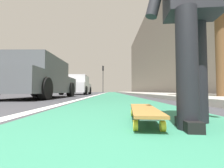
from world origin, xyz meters
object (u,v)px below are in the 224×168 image
object	(u,v)px
skater_person	(192,1)
parked_car_near	(39,79)
traffic_light	(103,74)
parked_car_mid	(77,86)
skateboard	(144,111)

from	to	relation	value
skater_person	parked_car_near	xyz separation A→B (m)	(4.73, 3.34, -0.22)
skater_person	traffic_light	distance (m)	24.83
parked_car_near	parked_car_mid	size ratio (longest dim) A/B	1.05
traffic_light	parked_car_near	bearing A→B (deg)	176.14
parked_car_mid	skateboard	bearing A→B (deg)	-164.85
traffic_light	skateboard	bearing A→B (deg)	-176.14
skater_person	parked_car_mid	world-z (taller)	skater_person
parked_car_mid	traffic_light	distance (m)	13.73
skater_person	parked_car_mid	size ratio (longest dim) A/B	0.39
parked_car_near	traffic_light	distance (m)	20.11
skateboard	skater_person	world-z (taller)	skater_person
parked_car_near	skateboard	bearing A→B (deg)	-146.85
parked_car_mid	traffic_light	xyz separation A→B (m)	(13.46, -1.34, 2.38)
skateboard	parked_car_near	world-z (taller)	parked_car_near
skateboard	parked_car_near	xyz separation A→B (m)	(4.59, 3.00, 0.62)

